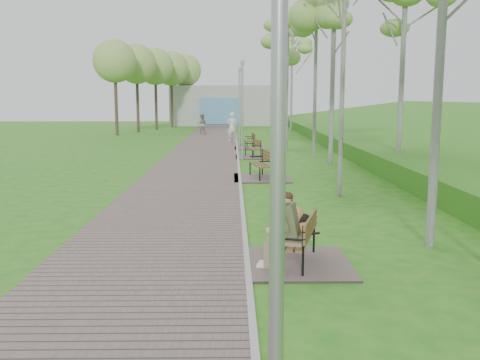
# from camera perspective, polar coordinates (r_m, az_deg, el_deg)

# --- Properties ---
(walkway) EXTENTS (3.50, 67.00, 0.04)m
(walkway) POSITION_cam_1_polar(r_m,az_deg,el_deg) (26.29, -4.06, 2.65)
(walkway) COLOR #61524E
(walkway) RESTS_ON ground
(kerb) EXTENTS (0.10, 67.00, 0.05)m
(kerb) POSITION_cam_1_polar(r_m,az_deg,el_deg) (26.25, -0.24, 2.67)
(kerb) COLOR #999993
(kerb) RESTS_ON ground
(building_north) EXTENTS (10.00, 5.20, 4.00)m
(building_north) POSITION_cam_1_polar(r_m,az_deg,el_deg) (55.59, -2.09, 7.94)
(building_north) COLOR #9E9E99
(building_north) RESTS_ON ground
(bench_main) EXTENTS (1.74, 1.93, 1.52)m
(bench_main) POSITION_cam_1_polar(r_m,az_deg,el_deg) (9.14, 5.82, -6.50)
(bench_main) COLOR #61524E
(bench_main) RESTS_ON ground
(bench_second) EXTENTS (1.97, 2.19, 1.21)m
(bench_second) POSITION_cam_1_polar(r_m,az_deg,el_deg) (18.77, 2.28, 0.83)
(bench_second) COLOR #61524E
(bench_second) RESTS_ON ground
(bench_third) EXTENTS (1.73, 1.92, 1.06)m
(bench_third) POSITION_cam_1_polar(r_m,az_deg,el_deg) (25.40, 1.41, 2.85)
(bench_third) COLOR #61524E
(bench_third) RESTS_ON ground
(bench_far) EXTENTS (1.75, 1.94, 1.07)m
(bench_far) POSITION_cam_1_polar(r_m,az_deg,el_deg) (29.83, 1.06, 3.74)
(bench_far) COLOR #61524E
(bench_far) RESTS_ON ground
(lamp_post_near) EXTENTS (0.19, 0.19, 4.96)m
(lamp_post_near) POSITION_cam_1_polar(r_m,az_deg,el_deg) (3.79, 4.06, 1.05)
(lamp_post_near) COLOR #9D9FA5
(lamp_post_near) RESTS_ON ground
(lamp_post_second) EXTENTS (0.17, 0.17, 4.46)m
(lamp_post_second) POSITION_cam_1_polar(r_m,az_deg,el_deg) (24.34, 0.24, 7.05)
(lamp_post_second) COLOR #9D9FA5
(lamp_post_second) RESTS_ON ground
(lamp_post_third) EXTENTS (0.17, 0.17, 4.50)m
(lamp_post_third) POSITION_cam_1_polar(r_m,az_deg,el_deg) (30.90, -0.05, 7.46)
(lamp_post_third) COLOR #9D9FA5
(lamp_post_third) RESTS_ON ground
(pedestrian_near) EXTENTS (0.79, 0.63, 1.91)m
(pedestrian_near) POSITION_cam_1_polar(r_m,az_deg,el_deg) (34.13, -0.87, 5.65)
(pedestrian_near) COLOR silver
(pedestrian_near) RESTS_ON ground
(pedestrian_far) EXTENTS (0.82, 0.67, 1.59)m
(pedestrian_far) POSITION_cam_1_polar(r_m,az_deg,el_deg) (41.15, -4.08, 5.95)
(pedestrian_far) COLOR gray
(pedestrian_far) RESTS_ON ground
(birch_far_a) EXTENTS (2.95, 2.95, 9.26)m
(birch_far_a) POSITION_cam_1_polar(r_m,az_deg,el_deg) (26.42, 8.21, 18.40)
(birch_far_a) COLOR silver
(birch_far_a) RESTS_ON ground
(birch_far_b) EXTENTS (2.42, 2.42, 7.82)m
(birch_far_b) POSITION_cam_1_polar(r_m,az_deg,el_deg) (29.47, 5.13, 15.22)
(birch_far_b) COLOR silver
(birch_far_b) RESTS_ON ground
(birch_far_c) EXTENTS (2.62, 2.62, 9.12)m
(birch_far_c) POSITION_cam_1_polar(r_m,az_deg,el_deg) (44.53, 5.59, 14.34)
(birch_far_c) COLOR silver
(birch_far_c) RESTS_ON ground
(birch_distant_b) EXTENTS (2.91, 2.91, 9.68)m
(birch_distant_b) POSITION_cam_1_polar(r_m,az_deg,el_deg) (54.26, 4.23, 13.83)
(birch_distant_b) COLOR silver
(birch_distant_b) RESTS_ON ground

